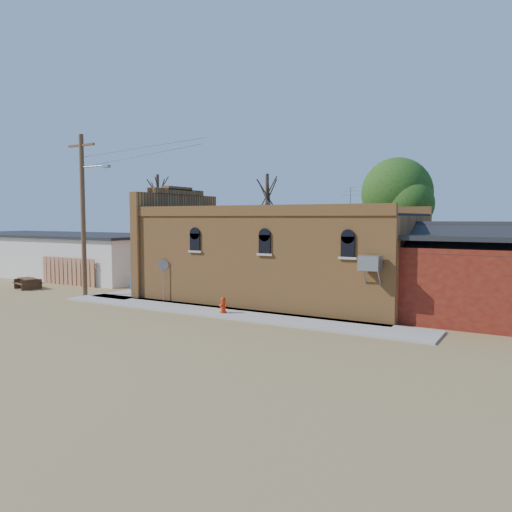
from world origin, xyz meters
The scene contains 15 objects.
ground centered at (0.00, 0.00, 0.00)m, with size 120.00×120.00×0.00m, color olive.
sidewalk_south centered at (1.50, 0.90, 0.04)m, with size 19.00×2.20×0.08m, color #9E9991.
sidewalk_west centered at (-6.30, 6.00, 0.04)m, with size 2.60×10.00×0.08m, color #9E9991.
brick_bar centered at (1.64, 5.49, 2.34)m, with size 16.40×7.97×6.30m.
red_shed centered at (11.50, 5.50, 2.27)m, with size 5.40×6.40×4.30m.
storage_building centered at (-19.00, 8.00, 1.60)m, with size 20.40×8.40×3.17m.
wood_fence centered at (-12.80, 3.80, 0.90)m, with size 5.20×0.10×1.80m, color #956543, non-canonical shape.
utility_pole centered at (-8.14, 1.20, 4.77)m, with size 3.12×0.26×9.00m.
tree_bare_near centered at (-3.00, 13.00, 5.96)m, with size 2.80×2.80×7.65m.
tree_bare_far centered at (-14.00, 14.00, 6.36)m, with size 2.80×2.80×8.16m.
tree_leafy centered at (6.00, 13.50, 5.93)m, with size 4.40×4.40×8.15m.
fire_hydrant centered at (1.56, 0.66, 0.44)m, with size 0.42×0.41×0.73m.
stop_sign centered at (-2.95, 1.80, 1.76)m, with size 0.50×0.39×2.18m.
trash_barrel centered at (-7.30, 4.15, 0.45)m, with size 0.48×0.48×0.74m, color navy.
picnic_table centered at (-13.54, 1.37, 0.44)m, with size 1.85×1.57×0.67m.
Camera 1 is at (14.20, -18.00, 4.43)m, focal length 35.00 mm.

